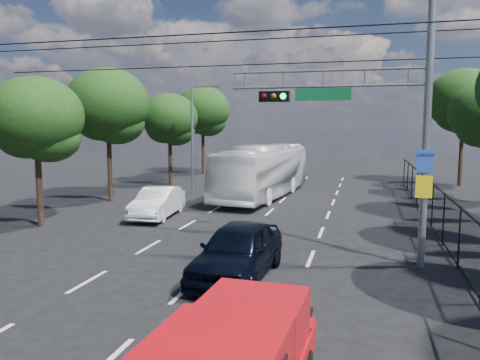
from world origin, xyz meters
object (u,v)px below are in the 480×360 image
(navy_hatchback, at_px, (238,250))
(white_bus, at_px, (264,171))
(signal_mast, at_px, (387,102))
(white_van, at_px, (158,203))

(navy_hatchback, bearing_deg, white_bus, 102.10)
(signal_mast, relative_size, navy_hatchback, 1.98)
(signal_mast, bearing_deg, white_van, 152.99)
(signal_mast, height_order, navy_hatchback, signal_mast)
(white_van, bearing_deg, white_bus, 59.29)
(white_van, bearing_deg, signal_mast, -32.17)
(navy_hatchback, distance_m, white_van, 9.91)
(navy_hatchback, bearing_deg, white_van, 131.41)
(navy_hatchback, distance_m, white_bus, 15.66)
(navy_hatchback, relative_size, white_bus, 0.41)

